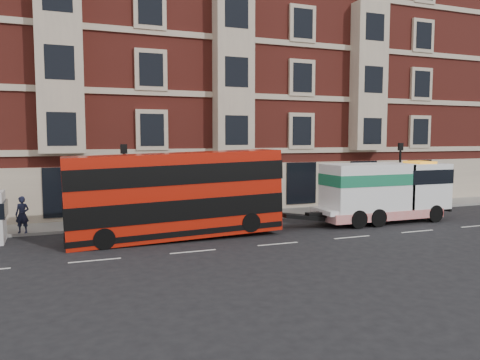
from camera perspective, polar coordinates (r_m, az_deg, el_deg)
name	(u,v)px	position (r m, az deg, el deg)	size (l,w,h in m)	color
ground	(278,244)	(21.58, 4.64, -7.78)	(120.00, 120.00, 0.00)	black
sidewalk	(224,217)	(28.37, -2.00, -4.50)	(90.00, 3.00, 0.15)	slate
victorian_terrace	(196,67)	(35.66, -5.36, 13.56)	(45.00, 12.00, 20.40)	maroon
lamp_post_west	(124,179)	(25.41, -13.91, 0.15)	(0.35, 0.15, 4.35)	black
lamp_post_east	(400,170)	(32.94, 18.91, 1.12)	(0.35, 0.15, 4.35)	black
double_decker_bus	(176,194)	(22.49, -7.82, -1.66)	(10.15, 2.33, 4.11)	#B01809
tow_truck	(383,191)	(27.89, 17.05, -1.32)	(8.13, 2.40, 3.39)	white
pedestrian	(22,215)	(25.40, -25.01, -3.85)	(0.67, 0.44, 1.82)	black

